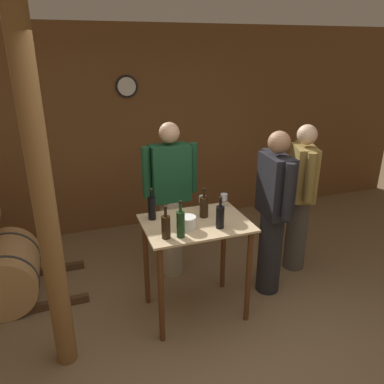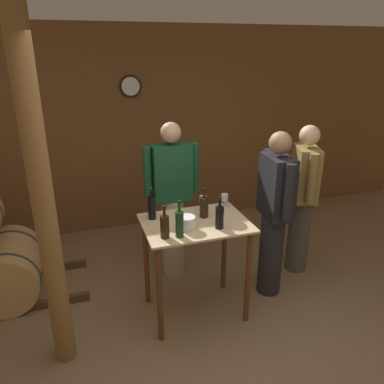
{
  "view_description": "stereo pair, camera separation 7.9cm",
  "coord_description": "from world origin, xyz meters",
  "px_view_note": "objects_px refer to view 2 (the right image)",
  "views": [
    {
      "loc": [
        -1.13,
        -2.13,
        2.4
      ],
      "look_at": [
        -0.1,
        0.79,
        1.21
      ],
      "focal_mm": 35.0,
      "sensor_mm": 36.0,
      "label": 1
    },
    {
      "loc": [
        -1.06,
        -2.16,
        2.4
      ],
      "look_at": [
        -0.1,
        0.79,
        1.21
      ],
      "focal_mm": 35.0,
      "sensor_mm": 36.0,
      "label": 2
    }
  ],
  "objects_px": {
    "wine_bottle_center": "(179,223)",
    "wine_glass_near_left": "(203,200)",
    "wine_bottle_left": "(165,226)",
    "ice_bucket": "(187,223)",
    "wine_glass_near_center": "(225,198)",
    "person_host": "(274,213)",
    "wine_bottle_far_left": "(152,207)",
    "person_visitor_with_scarf": "(172,198)",
    "wine_bottle_right": "(204,206)",
    "wine_bottle_far_right": "(220,217)",
    "wooden_post": "(44,207)",
    "person_visitor_bearded": "(303,197)"
  },
  "relations": [
    {
      "from": "wine_bottle_center",
      "to": "wine_glass_near_left",
      "type": "height_order",
      "value": "wine_bottle_center"
    },
    {
      "from": "wine_bottle_left",
      "to": "ice_bucket",
      "type": "height_order",
      "value": "wine_bottle_left"
    },
    {
      "from": "wine_glass_near_left",
      "to": "wine_glass_near_center",
      "type": "relative_size",
      "value": 1.04
    },
    {
      "from": "person_host",
      "to": "wine_bottle_far_left",
      "type": "bearing_deg",
      "value": 174.5
    },
    {
      "from": "ice_bucket",
      "to": "person_visitor_with_scarf",
      "type": "xyz_separation_m",
      "value": [
        0.09,
        0.82,
        -0.1
      ]
    },
    {
      "from": "wine_bottle_right",
      "to": "ice_bucket",
      "type": "relative_size",
      "value": 1.9
    },
    {
      "from": "wine_bottle_left",
      "to": "person_host",
      "type": "distance_m",
      "value": 1.21
    },
    {
      "from": "wine_bottle_left",
      "to": "wine_bottle_right",
      "type": "relative_size",
      "value": 1.01
    },
    {
      "from": "wine_bottle_far_right",
      "to": "person_visitor_with_scarf",
      "type": "xyz_separation_m",
      "value": [
        -0.18,
        0.9,
        -0.15
      ]
    },
    {
      "from": "wine_bottle_far_left",
      "to": "ice_bucket",
      "type": "bearing_deg",
      "value": -49.88
    },
    {
      "from": "wine_bottle_far_right",
      "to": "person_host",
      "type": "distance_m",
      "value": 0.74
    },
    {
      "from": "wine_bottle_center",
      "to": "wine_bottle_far_right",
      "type": "xyz_separation_m",
      "value": [
        0.37,
        0.05,
        -0.01
      ]
    },
    {
      "from": "wine_bottle_right",
      "to": "person_visitor_with_scarf",
      "type": "height_order",
      "value": "person_visitor_with_scarf"
    },
    {
      "from": "wine_bottle_left",
      "to": "wine_bottle_far_left",
      "type": "bearing_deg",
      "value": 93.26
    },
    {
      "from": "wine_bottle_left",
      "to": "wine_bottle_center",
      "type": "bearing_deg",
      "value": -10.06
    },
    {
      "from": "wine_bottle_center",
      "to": "wine_bottle_far_left",
      "type": "bearing_deg",
      "value": 109.0
    },
    {
      "from": "wooden_post",
      "to": "wine_bottle_center",
      "type": "xyz_separation_m",
      "value": [
        0.99,
        0.0,
        -0.27
      ]
    },
    {
      "from": "wine_bottle_right",
      "to": "wine_glass_near_left",
      "type": "xyz_separation_m",
      "value": [
        0.05,
        0.17,
        -0.0
      ]
    },
    {
      "from": "wine_bottle_right",
      "to": "wine_bottle_left",
      "type": "bearing_deg",
      "value": -147.43
    },
    {
      "from": "wine_glass_near_left",
      "to": "person_visitor_bearded",
      "type": "distance_m",
      "value": 1.21
    },
    {
      "from": "wine_bottle_center",
      "to": "wine_glass_near_left",
      "type": "distance_m",
      "value": 0.6
    },
    {
      "from": "wine_bottle_left",
      "to": "wine_bottle_center",
      "type": "xyz_separation_m",
      "value": [
        0.12,
        -0.02,
        0.02
      ]
    },
    {
      "from": "wine_bottle_left",
      "to": "person_visitor_with_scarf",
      "type": "height_order",
      "value": "person_visitor_with_scarf"
    },
    {
      "from": "wooden_post",
      "to": "wine_glass_near_center",
      "type": "distance_m",
      "value": 1.68
    },
    {
      "from": "person_visitor_with_scarf",
      "to": "wine_glass_near_center",
      "type": "bearing_deg",
      "value": -50.36
    },
    {
      "from": "wooden_post",
      "to": "wine_bottle_far_right",
      "type": "distance_m",
      "value": 1.39
    },
    {
      "from": "wine_bottle_left",
      "to": "wine_bottle_far_right",
      "type": "height_order",
      "value": "wine_bottle_far_right"
    },
    {
      "from": "wine_bottle_far_left",
      "to": "wine_glass_near_center",
      "type": "height_order",
      "value": "wine_bottle_far_left"
    },
    {
      "from": "wine_bottle_center",
      "to": "wine_bottle_far_right",
      "type": "bearing_deg",
      "value": 7.1
    },
    {
      "from": "ice_bucket",
      "to": "person_host",
      "type": "xyz_separation_m",
      "value": [
        0.95,
        0.17,
        -0.11
      ]
    },
    {
      "from": "wine_bottle_right",
      "to": "wine_bottle_far_right",
      "type": "distance_m",
      "value": 0.26
    },
    {
      "from": "wine_glass_near_center",
      "to": "wine_bottle_far_right",
      "type": "bearing_deg",
      "value": -118.02
    },
    {
      "from": "wooden_post",
      "to": "wine_bottle_far_left",
      "type": "relative_size",
      "value": 9.17
    },
    {
      "from": "wine_bottle_right",
      "to": "ice_bucket",
      "type": "xyz_separation_m",
      "value": [
        -0.22,
        -0.18,
        -0.05
      ]
    },
    {
      "from": "wine_bottle_far_left",
      "to": "wine_bottle_left",
      "type": "xyz_separation_m",
      "value": [
        0.02,
        -0.39,
        -0.01
      ]
    },
    {
      "from": "wooden_post",
      "to": "person_visitor_with_scarf",
      "type": "height_order",
      "value": "wooden_post"
    },
    {
      "from": "wine_bottle_left",
      "to": "ice_bucket",
      "type": "relative_size",
      "value": 1.92
    },
    {
      "from": "wine_glass_near_center",
      "to": "person_visitor_bearded",
      "type": "relative_size",
      "value": 0.08
    },
    {
      "from": "wooden_post",
      "to": "wine_glass_near_left",
      "type": "height_order",
      "value": "wooden_post"
    },
    {
      "from": "wine_bottle_left",
      "to": "wine_glass_near_left",
      "type": "distance_m",
      "value": 0.66
    },
    {
      "from": "wine_bottle_left",
      "to": "wine_glass_near_center",
      "type": "relative_size",
      "value": 2.16
    },
    {
      "from": "wine_glass_near_center",
      "to": "ice_bucket",
      "type": "distance_m",
      "value": 0.59
    },
    {
      "from": "wooden_post",
      "to": "wine_bottle_far_right",
      "type": "xyz_separation_m",
      "value": [
        1.36,
        0.05,
        -0.29
      ]
    },
    {
      "from": "wine_glass_near_left",
      "to": "person_visitor_bearded",
      "type": "height_order",
      "value": "person_visitor_bearded"
    },
    {
      "from": "wooden_post",
      "to": "wine_bottle_right",
      "type": "xyz_separation_m",
      "value": [
        1.31,
        0.3,
        -0.29
      ]
    },
    {
      "from": "wine_bottle_far_right",
      "to": "ice_bucket",
      "type": "relative_size",
      "value": 1.95
    },
    {
      "from": "wine_bottle_far_right",
      "to": "wine_glass_near_left",
      "type": "bearing_deg",
      "value": 89.7
    },
    {
      "from": "wine_glass_near_center",
      "to": "wine_bottle_far_left",
      "type": "bearing_deg",
      "value": -175.81
    },
    {
      "from": "wooden_post",
      "to": "wine_bottle_left",
      "type": "xyz_separation_m",
      "value": [
        0.88,
        0.02,
        -0.29
      ]
    },
    {
      "from": "wine_glass_near_center",
      "to": "person_visitor_bearded",
      "type": "bearing_deg",
      "value": 7.35
    }
  ]
}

